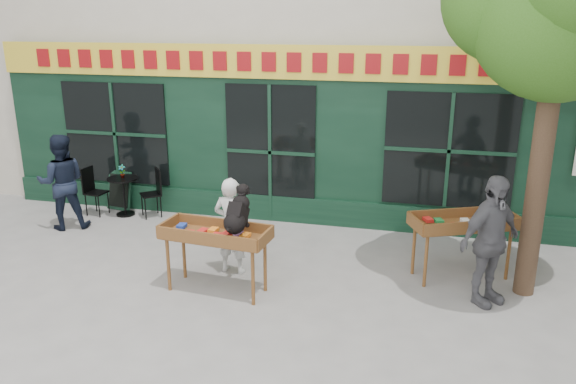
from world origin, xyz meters
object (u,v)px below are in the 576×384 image
Objects in this scene: book_cart_right at (463,225)px; woman at (231,226)px; man_right at (490,241)px; bistro_table at (124,189)px; man_left at (62,182)px; dog at (237,208)px; book_cart_center at (216,237)px.

woman is at bearing 166.51° from book_cart_right.
man_right is (0.30, -0.75, 0.08)m from book_cart_right.
woman reaches higher than bistro_table.
book_cart_right is at bearing 146.64° from man_left.
dog is at bearing 179.66° from book_cart_right.
dog reaches higher than book_cart_center.
man_right is 2.37× the size of bistro_table.
dog is 0.34× the size of man_left.
book_cart_center is at bearing 177.35° from dog.
man_left reaches higher than book_cart_center.
man_right is at bearing -175.88° from woman.
bistro_table is at bearing -28.22° from woman.
book_cart_right is (3.37, 1.31, 0.00)m from book_cart_center.
man_left is (-0.70, -0.90, 0.34)m from bistro_table.
book_cart_center is 0.96× the size of book_cart_right.
man_right is (3.32, 0.61, -0.39)m from dog.
man_left reaches higher than bistro_table.
man_right is 1.02× the size of man_left.
book_cart_right is 0.92× the size of man_left.
man_left is at bearing 126.46° from man_right.
dog is 0.37× the size of book_cart_right.
man_right is at bearing 15.94° from dog.
woman is at bearing 134.02° from man_right.
man_right reaches higher than bistro_table.
book_cart_center is 3.71m from man_right.
woman is 3.79m from man_left.
man_right reaches higher than book_cart_right.
woman is 0.92× the size of book_cart_right.
woman is 3.44m from book_cart_right.
book_cart_right is at bearing -163.39° from woman.
bistro_table is 0.43× the size of man_left.
man_left is (-3.64, 1.06, 0.13)m from woman.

